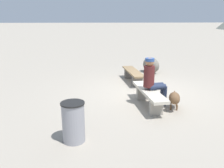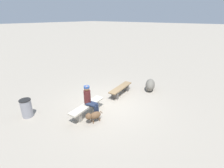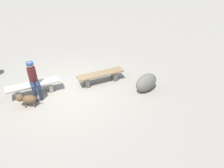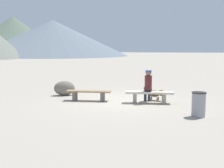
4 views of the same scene
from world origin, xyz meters
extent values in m
cube|color=#9E9384|center=(0.00, 0.00, -0.03)|extent=(210.00, 210.00, 0.06)
cube|color=#605B56|center=(-1.86, -0.30, 0.19)|extent=(0.18, 0.38, 0.37)
cube|color=#605B56|center=(-0.70, -0.17, 0.19)|extent=(0.18, 0.38, 0.37)
cube|color=#8C704C|center=(-1.28, -0.24, 0.40)|extent=(1.87, 0.59, 0.06)
cube|color=gray|center=(0.66, -0.27, 0.20)|extent=(0.17, 0.34, 0.39)
cube|color=gray|center=(1.80, -0.15, 0.20)|extent=(0.17, 0.34, 0.39)
cube|color=beige|center=(1.23, -0.21, 0.43)|extent=(1.91, 0.59, 0.08)
cylinder|color=#511E1E|center=(1.18, -0.22, 0.83)|extent=(0.29, 0.29, 0.57)
sphere|color=#A3704C|center=(1.18, -0.22, 1.22)|extent=(0.23, 0.23, 0.23)
cylinder|color=#2D4C8C|center=(1.18, -0.22, 1.28)|extent=(0.24, 0.24, 0.08)
cylinder|color=#232D47|center=(1.22, 0.02, 0.54)|extent=(0.22, 0.47, 0.15)
cylinder|color=#232D47|center=(1.18, 0.24, 0.27)|extent=(0.11, 0.11, 0.54)
cylinder|color=#232D47|center=(1.06, -0.01, 0.54)|extent=(0.22, 0.47, 0.15)
cylinder|color=#232D47|center=(1.03, 0.21, 0.27)|extent=(0.11, 0.11, 0.54)
ellipsoid|color=brown|center=(1.39, 0.44, 0.29)|extent=(0.54, 0.41, 0.28)
sphere|color=brown|center=(1.68, 0.35, 0.35)|extent=(0.26, 0.26, 0.26)
cylinder|color=brown|center=(1.56, 0.47, 0.07)|extent=(0.04, 0.04, 0.15)
cylinder|color=brown|center=(1.51, 0.32, 0.07)|extent=(0.04, 0.04, 0.15)
cylinder|color=brown|center=(1.27, 0.56, 0.07)|extent=(0.04, 0.04, 0.15)
cylinder|color=brown|center=(1.22, 0.41, 0.07)|extent=(0.04, 0.04, 0.15)
cylinder|color=brown|center=(1.13, 0.52, 0.33)|extent=(0.12, 0.07, 0.15)
cylinder|color=gray|center=(2.94, -2.08, 0.39)|extent=(0.43, 0.43, 0.77)
cylinder|color=black|center=(2.94, -2.08, 0.79)|extent=(0.46, 0.46, 0.03)
ellipsoid|color=#6B665B|center=(-2.76, 0.79, 0.34)|extent=(1.08, 0.84, 0.67)
camera|label=1|loc=(7.08, -1.63, 2.33)|focal=37.34mm
camera|label=2|loc=(5.34, 4.44, 3.98)|focal=26.16mm
camera|label=3|loc=(0.49, 6.70, 4.74)|focal=34.37mm
camera|label=4|loc=(2.06, -11.21, 2.23)|focal=44.73mm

